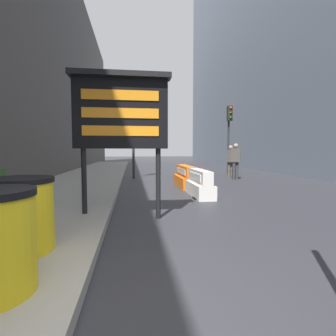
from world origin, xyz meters
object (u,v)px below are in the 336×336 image
at_px(barrel_drum_middle, 21,215).
at_px(pedestrian_worker, 236,158).
at_px(message_board, 121,113).
at_px(jersey_barrier_white, 200,185).
at_px(traffic_cone_near, 202,175).
at_px(traffic_cone_far, 202,182).
at_px(traffic_light_near_curb, 133,122).
at_px(pedestrian_passerby, 230,159).
at_px(traffic_light_far_side, 229,125).
at_px(traffic_cone_mid, 200,188).
at_px(jersey_barrier_orange_near, 186,177).

bearing_deg(barrel_drum_middle, pedestrian_worker, 53.95).
xyz_separation_m(message_board, jersey_barrier_white, (2.22, 2.43, -1.75)).
bearing_deg(traffic_cone_near, pedestrian_worker, 24.95).
height_order(message_board, traffic_cone_near, message_board).
distance_m(message_board, traffic_cone_far, 4.86).
xyz_separation_m(barrel_drum_middle, traffic_light_near_curb, (1.41, 9.68, 2.15)).
height_order(jersey_barrier_white, pedestrian_passerby, pedestrian_passerby).
distance_m(traffic_cone_near, traffic_cone_far, 2.23).
relative_size(traffic_cone_near, traffic_light_far_side, 0.17).
bearing_deg(traffic_cone_near, jersey_barrier_white, -106.57).
bearing_deg(traffic_cone_mid, pedestrian_passerby, 61.25).
distance_m(traffic_cone_far, traffic_light_far_side, 7.00).
xyz_separation_m(barrel_drum_middle, jersey_barrier_orange_near, (3.37, 6.43, -0.25)).
xyz_separation_m(jersey_barrier_orange_near, traffic_light_near_curb, (-1.95, 3.25, 2.40)).
height_order(traffic_cone_mid, traffic_light_near_curb, traffic_light_near_curb).
xyz_separation_m(jersey_barrier_orange_near, pedestrian_passerby, (2.97, 3.05, 0.62)).
bearing_deg(traffic_cone_far, pedestrian_worker, 50.90).
bearing_deg(barrel_drum_middle, jersey_barrier_orange_near, 62.36).
bearing_deg(traffic_cone_mid, traffic_light_far_side, 63.63).
xyz_separation_m(barrel_drum_middle, pedestrian_passerby, (6.33, 9.48, 0.37)).
distance_m(jersey_barrier_white, traffic_light_far_side, 8.18).
bearing_deg(jersey_barrier_orange_near, traffic_cone_near, 51.40).
relative_size(jersey_barrier_orange_near, traffic_cone_far, 3.46).
height_order(traffic_cone_near, traffic_cone_mid, traffic_cone_near).
xyz_separation_m(traffic_cone_near, pedestrian_worker, (1.85, 0.86, 0.69)).
bearing_deg(traffic_light_far_side, jersey_barrier_white, -117.08).
bearing_deg(pedestrian_worker, traffic_light_far_side, 100.43).
relative_size(jersey_barrier_white, traffic_light_far_side, 0.45).
relative_size(traffic_cone_far, pedestrian_passerby, 0.36).
bearing_deg(traffic_light_near_curb, barrel_drum_middle, -98.31).
bearing_deg(traffic_cone_mid, barrel_drum_middle, -130.06).
bearing_deg(message_board, traffic_cone_mid, 43.29).
bearing_deg(traffic_cone_far, traffic_light_near_curb, 119.67).
distance_m(message_board, pedestrian_passerby, 9.27).
bearing_deg(traffic_light_near_curb, traffic_light_far_side, 15.90).
xyz_separation_m(traffic_cone_near, pedestrian_passerby, (1.96, 1.79, 0.65)).
relative_size(barrel_drum_middle, traffic_light_far_side, 0.23).
relative_size(traffic_cone_near, pedestrian_worker, 0.39).
bearing_deg(jersey_barrier_orange_near, message_board, -116.06).
bearing_deg(pedestrian_passerby, message_board, 177.79).
xyz_separation_m(message_board, traffic_cone_mid, (2.11, 1.99, -1.79)).
bearing_deg(traffic_cone_mid, jersey_barrier_white, 75.83).
bearing_deg(pedestrian_worker, message_board, -102.55).
bearing_deg(jersey_barrier_white, pedestrian_worker, 56.01).
height_order(jersey_barrier_white, traffic_cone_mid, jersey_barrier_white).
bearing_deg(jersey_barrier_orange_near, traffic_light_far_side, 53.65).
height_order(traffic_cone_near, traffic_cone_far, traffic_cone_near).
distance_m(traffic_cone_near, pedestrian_worker, 2.16).
distance_m(traffic_cone_mid, traffic_light_near_curb, 6.56).
bearing_deg(message_board, pedestrian_worker, 52.70).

